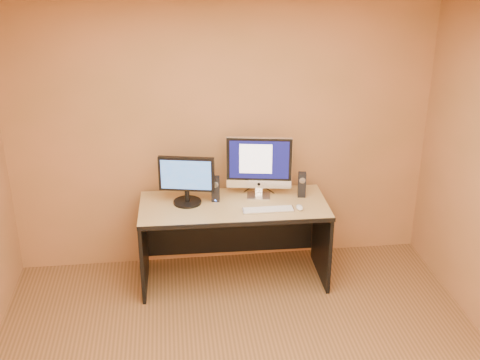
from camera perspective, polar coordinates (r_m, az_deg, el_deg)
The scene contains 11 objects.
walls at distance 3.86m, azimuth 1.19°, elevation -5.28°, with size 4.00×4.00×2.60m, color #A96A44, non-canonical shape.
ceiling at distance 3.44m, azimuth 1.37°, elevation 14.17°, with size 4.00×4.00×0.00m, color white.
desk at distance 5.64m, azimuth -0.58°, elevation -5.95°, with size 1.71×0.75×0.79m, color tan, non-canonical shape.
imac at distance 5.51m, azimuth 1.82°, elevation 1.22°, with size 0.61×0.22×0.59m, color silver, non-canonical shape.
second_monitor at distance 5.42m, azimuth -5.08°, elevation -0.05°, with size 0.51×0.26×0.45m, color black, non-canonical shape.
speaker_left at distance 5.50m, azimuth -2.34°, elevation -0.84°, with size 0.07×0.08×0.23m, color black, non-canonical shape.
speaker_right at distance 5.61m, azimuth 5.89°, elevation -0.44°, with size 0.07×0.08×0.23m, color black, non-canonical shape.
keyboard at distance 5.35m, azimuth 2.70°, elevation -2.83°, with size 0.46×0.12×0.02m, color silver.
mouse at distance 5.39m, azimuth 5.66°, elevation -2.60°, with size 0.06×0.11×0.04m, color white.
cable_a at distance 5.77m, azimuth 2.60°, elevation -0.86°, with size 0.01×0.01×0.23m, color black.
cable_b at distance 5.78m, azimuth 0.87°, elevation -0.80°, with size 0.01×0.01×0.19m, color black.
Camera 1 is at (-0.49, -3.36, 3.13)m, focal length 45.00 mm.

